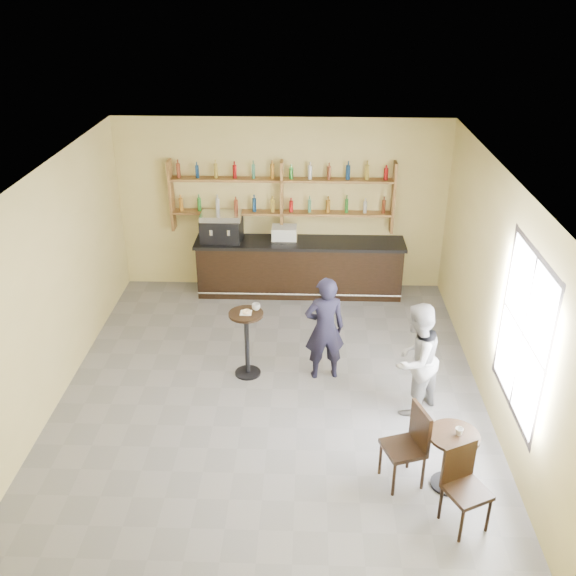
{
  "coord_description": "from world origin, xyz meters",
  "views": [
    {
      "loc": [
        0.49,
        -7.68,
        5.48
      ],
      "look_at": [
        0.2,
        0.8,
        1.25
      ],
      "focal_mm": 40.0,
      "sensor_mm": 36.0,
      "label": 1
    }
  ],
  "objects_px": {
    "chair_south": "(467,491)",
    "pedestal_table": "(247,344)",
    "bar_counter": "(300,267)",
    "chair_west": "(403,447)",
    "patron_second": "(415,359)",
    "pastry_case": "(284,234)",
    "cafe_table": "(450,460)",
    "man_main": "(325,329)",
    "espresso_machine": "(222,227)"
  },
  "relations": [
    {
      "from": "cafe_table",
      "to": "chair_south",
      "type": "distance_m",
      "value": 0.61
    },
    {
      "from": "bar_counter",
      "to": "pedestal_table",
      "type": "xyz_separation_m",
      "value": [
        -0.73,
        -2.76,
        0.0
      ]
    },
    {
      "from": "pedestal_table",
      "to": "cafe_table",
      "type": "bearing_deg",
      "value": -41.19
    },
    {
      "from": "chair_west",
      "to": "cafe_table",
      "type": "bearing_deg",
      "value": 65.93
    },
    {
      "from": "chair_south",
      "to": "pastry_case",
      "type": "bearing_deg",
      "value": 84.72
    },
    {
      "from": "patron_second",
      "to": "chair_west",
      "type": "bearing_deg",
      "value": 29.5
    },
    {
      "from": "chair_south",
      "to": "patron_second",
      "type": "distance_m",
      "value": 2.11
    },
    {
      "from": "pedestal_table",
      "to": "man_main",
      "type": "distance_m",
      "value": 1.18
    },
    {
      "from": "bar_counter",
      "to": "pastry_case",
      "type": "distance_m",
      "value": 0.72
    },
    {
      "from": "man_main",
      "to": "cafe_table",
      "type": "bearing_deg",
      "value": 112.69
    },
    {
      "from": "pedestal_table",
      "to": "pastry_case",
      "type": "bearing_deg",
      "value": 80.86
    },
    {
      "from": "chair_west",
      "to": "bar_counter",
      "type": "bearing_deg",
      "value": 175.74
    },
    {
      "from": "bar_counter",
      "to": "espresso_machine",
      "type": "height_order",
      "value": "espresso_machine"
    },
    {
      "from": "pedestal_table",
      "to": "chair_south",
      "type": "relative_size",
      "value": 1.07
    },
    {
      "from": "pastry_case",
      "to": "man_main",
      "type": "relative_size",
      "value": 0.29
    },
    {
      "from": "cafe_table",
      "to": "patron_second",
      "type": "xyz_separation_m",
      "value": [
        -0.23,
        1.46,
        0.44
      ]
    },
    {
      "from": "chair_west",
      "to": "patron_second",
      "type": "bearing_deg",
      "value": 148.49
    },
    {
      "from": "pastry_case",
      "to": "patron_second",
      "type": "bearing_deg",
      "value": -70.64
    },
    {
      "from": "espresso_machine",
      "to": "chair_south",
      "type": "xyz_separation_m",
      "value": [
        3.32,
        -5.61,
        -0.81
      ]
    },
    {
      "from": "espresso_machine",
      "to": "man_main",
      "type": "xyz_separation_m",
      "value": [
        1.83,
        -2.77,
        -0.48
      ]
    },
    {
      "from": "pastry_case",
      "to": "chair_south",
      "type": "height_order",
      "value": "pastry_case"
    },
    {
      "from": "espresso_machine",
      "to": "man_main",
      "type": "distance_m",
      "value": 3.36
    },
    {
      "from": "bar_counter",
      "to": "patron_second",
      "type": "xyz_separation_m",
      "value": [
        1.61,
        -3.55,
        0.29
      ]
    },
    {
      "from": "cafe_table",
      "to": "chair_west",
      "type": "xyz_separation_m",
      "value": [
        -0.55,
        0.05,
        0.13
      ]
    },
    {
      "from": "espresso_machine",
      "to": "man_main",
      "type": "bearing_deg",
      "value": -51.62
    },
    {
      "from": "pedestal_table",
      "to": "man_main",
      "type": "xyz_separation_m",
      "value": [
        1.14,
        -0.01,
        0.29
      ]
    },
    {
      "from": "bar_counter",
      "to": "patron_second",
      "type": "height_order",
      "value": "patron_second"
    },
    {
      "from": "cafe_table",
      "to": "chair_west",
      "type": "relative_size",
      "value": 0.74
    },
    {
      "from": "cafe_table",
      "to": "man_main",
      "type": "bearing_deg",
      "value": 122.57
    },
    {
      "from": "bar_counter",
      "to": "patron_second",
      "type": "distance_m",
      "value": 3.91
    },
    {
      "from": "chair_west",
      "to": "chair_south",
      "type": "relative_size",
      "value": 1.04
    },
    {
      "from": "bar_counter",
      "to": "man_main",
      "type": "xyz_separation_m",
      "value": [
        0.41,
        -2.77,
        0.29
      ]
    },
    {
      "from": "chair_south",
      "to": "man_main",
      "type": "bearing_deg",
      "value": 91.07
    },
    {
      "from": "bar_counter",
      "to": "cafe_table",
      "type": "height_order",
      "value": "bar_counter"
    },
    {
      "from": "pastry_case",
      "to": "chair_west",
      "type": "xyz_separation_m",
      "value": [
        1.58,
        -4.96,
        -0.67
      ]
    },
    {
      "from": "pastry_case",
      "to": "espresso_machine",
      "type": "bearing_deg",
      "value": 171.29
    },
    {
      "from": "pastry_case",
      "to": "cafe_table",
      "type": "height_order",
      "value": "pastry_case"
    },
    {
      "from": "bar_counter",
      "to": "patron_second",
      "type": "bearing_deg",
      "value": -65.59
    },
    {
      "from": "pastry_case",
      "to": "man_main",
      "type": "bearing_deg",
      "value": -84.63
    },
    {
      "from": "cafe_table",
      "to": "chair_west",
      "type": "height_order",
      "value": "chair_west"
    },
    {
      "from": "man_main",
      "to": "patron_second",
      "type": "height_order",
      "value": "same"
    },
    {
      "from": "chair_west",
      "to": "chair_south",
      "type": "bearing_deg",
      "value": 23.84
    },
    {
      "from": "cafe_table",
      "to": "patron_second",
      "type": "height_order",
      "value": "patron_second"
    },
    {
      "from": "chair_south",
      "to": "pedestal_table",
      "type": "bearing_deg",
      "value": 106.13
    },
    {
      "from": "pastry_case",
      "to": "pedestal_table",
      "type": "relative_size",
      "value": 0.44
    },
    {
      "from": "bar_counter",
      "to": "chair_west",
      "type": "relative_size",
      "value": 3.78
    },
    {
      "from": "espresso_machine",
      "to": "cafe_table",
      "type": "xyz_separation_m",
      "value": [
        3.27,
        -5.01,
        -0.92
      ]
    },
    {
      "from": "chair_west",
      "to": "patron_second",
      "type": "distance_m",
      "value": 1.48
    },
    {
      "from": "pedestal_table",
      "to": "patron_second",
      "type": "height_order",
      "value": "patron_second"
    },
    {
      "from": "bar_counter",
      "to": "man_main",
      "type": "height_order",
      "value": "man_main"
    }
  ]
}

